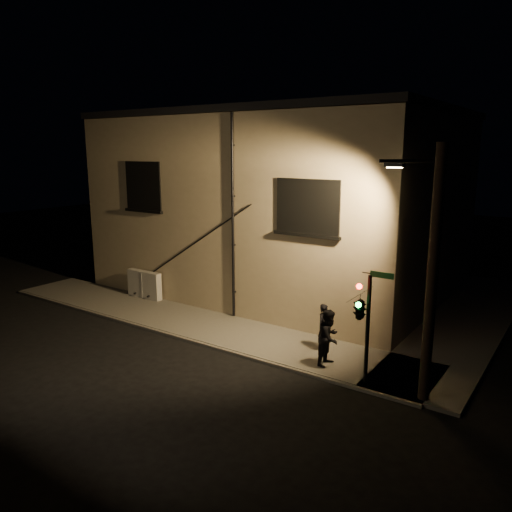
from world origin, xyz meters
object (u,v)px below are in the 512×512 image
Objects in this scene: utility_cabinet at (144,284)px; traffic_signal at (361,308)px; pedestrian_a at (324,327)px; pedestrian_b at (329,337)px; streetlamp_pole at (430,270)px.

utility_cabinet is 0.56× the size of traffic_signal.
pedestrian_a is at bearing 140.11° from traffic_signal.
pedestrian_b is (10.61, -1.85, 0.29)m from utility_cabinet.
pedestrian_b reaches higher than pedestrian_a.
traffic_signal is 0.48× the size of streetlamp_pole.
traffic_signal is 2.33m from streetlamp_pole.
utility_cabinet is 14.30m from streetlamp_pole.
traffic_signal is at bearing -11.65° from utility_cabinet.
pedestrian_a is 0.48× the size of traffic_signal.
pedestrian_a is (9.91, -0.80, 0.18)m from utility_cabinet.
pedestrian_b is at bearing -9.88° from utility_cabinet.
pedestrian_a is 0.23× the size of streetlamp_pole.
pedestrian_b is at bearing 154.76° from traffic_signal.
pedestrian_a is 1.27m from pedestrian_b.
pedestrian_b is at bearing 171.40° from streetlamp_pole.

